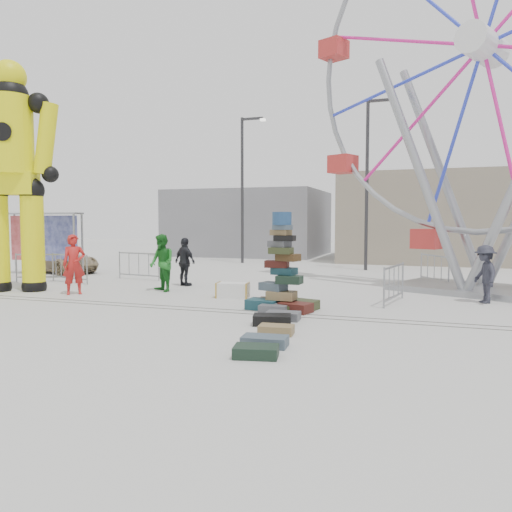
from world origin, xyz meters
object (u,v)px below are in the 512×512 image
(ferris_wheel, at_px, (482,78))
(barricade_wheel_front, at_px, (394,284))
(suitcase_tower, at_px, (282,283))
(banner_scaffold, at_px, (43,228))
(barricade_dummy_a, at_px, (43,267))
(lamp_post_left, at_px, (244,182))
(crash_test_dummy, at_px, (13,167))
(pedestrian_black, at_px, (185,262))
(steamer_trunk, at_px, (233,290))
(pedestrian_grey, at_px, (485,274))
(lamp_post_right, at_px, (369,175))
(parked_suv, at_px, (62,261))
(pedestrian_green, at_px, (162,263))
(barricade_wheel_back, at_px, (434,269))
(pedestrian_red, at_px, (74,264))
(barricade_dummy_b, at_px, (70,268))
(barricade_dummy_c, at_px, (139,266))

(ferris_wheel, relative_size, barricade_wheel_front, 6.97)
(suitcase_tower, distance_m, barricade_wheel_front, 3.40)
(banner_scaffold, bearing_deg, barricade_dummy_a, -50.65)
(lamp_post_left, distance_m, crash_test_dummy, 13.42)
(barricade_wheel_front, xyz_separation_m, pedestrian_black, (-7.34, 1.49, 0.32))
(steamer_trunk, height_order, pedestrian_black, pedestrian_black)
(pedestrian_grey, bearing_deg, crash_test_dummy, -98.76)
(lamp_post_right, bearing_deg, parked_suv, -156.96)
(steamer_trunk, bearing_deg, crash_test_dummy, 178.93)
(barricade_dummy_a, bearing_deg, lamp_post_right, 16.02)
(pedestrian_green, bearing_deg, steamer_trunk, 24.51)
(barricade_wheel_back, relative_size, pedestrian_black, 1.15)
(steamer_trunk, bearing_deg, lamp_post_left, 99.77)
(ferris_wheel, relative_size, pedestrian_black, 8.01)
(pedestrian_red, bearing_deg, suitcase_tower, -48.20)
(banner_scaffold, bearing_deg, barricade_wheel_front, -12.21)
(barricade_wheel_front, distance_m, pedestrian_green, 7.43)
(pedestrian_red, bearing_deg, banner_scaffold, 95.54)
(crash_test_dummy, relative_size, barricade_dummy_a, 3.88)
(banner_scaffold, xyz_separation_m, barricade_dummy_b, (2.90, -1.93, -1.47))
(barricade_dummy_c, height_order, pedestrian_grey, pedestrian_grey)
(lamp_post_right, relative_size, barricade_dummy_b, 4.00)
(suitcase_tower, height_order, barricade_dummy_c, suitcase_tower)
(pedestrian_black, xyz_separation_m, parked_suv, (-7.43, 2.47, -0.33))
(pedestrian_black, xyz_separation_m, pedestrian_grey, (9.78, -0.65, -0.04))
(ferris_wheel, xyz_separation_m, barricade_wheel_front, (-2.41, -3.06, -6.32))
(pedestrian_grey, bearing_deg, barricade_wheel_back, 179.22)
(banner_scaffold, distance_m, barricade_dummy_b, 3.78)
(barricade_wheel_back, bearing_deg, steamer_trunk, -74.69)
(crash_test_dummy, bearing_deg, pedestrian_grey, -12.75)
(barricade_wheel_front, xyz_separation_m, pedestrian_green, (-7.41, -0.04, 0.40))
(barricade_dummy_a, xyz_separation_m, parked_suv, (-1.68, 3.10, -0.01))
(ferris_wheel, distance_m, pedestrian_grey, 6.43)
(ferris_wheel, xyz_separation_m, barricade_dummy_b, (-14.31, -2.13, -6.32))
(suitcase_tower, distance_m, crash_test_dummy, 9.94)
(lamp_post_right, bearing_deg, pedestrian_grey, -64.18)
(lamp_post_left, xyz_separation_m, pedestrian_red, (-1.00, -12.98, -3.53))
(barricade_dummy_c, relative_size, pedestrian_grey, 1.21)
(banner_scaffold, relative_size, barricade_dummy_b, 1.87)
(barricade_dummy_c, height_order, parked_suv, barricade_dummy_c)
(ferris_wheel, bearing_deg, barricade_dummy_a, -147.24)
(steamer_trunk, bearing_deg, pedestrian_grey, 1.83)
(barricade_dummy_c, bearing_deg, lamp_post_right, 48.19)
(lamp_post_left, xyz_separation_m, pedestrian_black, (1.41, -10.00, -3.61))
(suitcase_tower, relative_size, pedestrian_green, 1.35)
(pedestrian_red, height_order, pedestrian_grey, pedestrian_red)
(banner_scaffold, xyz_separation_m, barricade_wheel_back, (15.97, 2.11, -1.47))
(barricade_dummy_b, bearing_deg, pedestrian_black, 20.81)
(lamp_post_left, xyz_separation_m, banner_scaffold, (-6.06, -8.63, -2.46))
(barricade_dummy_a, xyz_separation_m, pedestrian_grey, (15.53, -0.02, 0.28))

